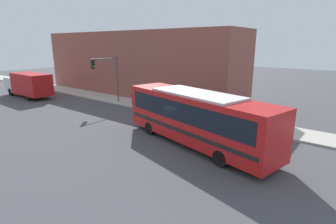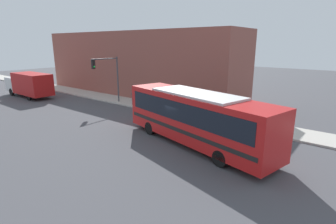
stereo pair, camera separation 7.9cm
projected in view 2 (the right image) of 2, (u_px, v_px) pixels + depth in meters
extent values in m
plane|color=#47474C|center=(189.00, 143.00, 17.03)|extent=(120.00, 120.00, 0.00)
cube|color=#B7B2A8|center=(85.00, 93.00, 33.48)|extent=(2.86, 70.00, 0.14)
cube|color=brown|center=(136.00, 63.00, 32.95)|extent=(6.00, 28.15, 7.66)
cube|color=red|center=(196.00, 117.00, 16.27)|extent=(5.05, 11.30, 2.86)
cube|color=black|center=(196.00, 109.00, 16.14)|extent=(4.89, 10.45, 1.17)
cube|color=black|center=(196.00, 127.00, 16.43)|extent=(4.99, 10.88, 0.24)
cube|color=silver|center=(197.00, 94.00, 15.90)|extent=(3.70, 6.44, 0.16)
cylinder|color=black|center=(175.00, 122.00, 19.89)|extent=(0.48, 0.95, 0.91)
cylinder|color=black|center=(150.00, 128.00, 18.52)|extent=(0.48, 0.95, 0.91)
cylinder|color=black|center=(247.00, 148.00, 15.00)|extent=(0.48, 0.95, 0.91)
cylinder|color=black|center=(220.00, 158.00, 13.63)|extent=(0.48, 0.95, 0.91)
cube|color=#B21919|center=(32.00, 84.00, 30.78)|extent=(2.36, 5.60, 2.43)
cube|color=silver|center=(18.00, 84.00, 33.19)|extent=(2.24, 2.18, 1.71)
cylinder|color=black|center=(12.00, 92.00, 32.39)|extent=(0.25, 0.90, 0.90)
cylinder|color=black|center=(29.00, 96.00, 29.67)|extent=(0.25, 0.90, 0.90)
cylinder|color=red|center=(191.00, 113.00, 22.72)|extent=(0.22, 0.22, 0.60)
sphere|color=red|center=(191.00, 109.00, 22.62)|extent=(0.21, 0.21, 0.21)
cylinder|color=red|center=(192.00, 113.00, 22.64)|extent=(0.10, 0.13, 0.10)
cylinder|color=#47474C|center=(118.00, 80.00, 27.98)|extent=(0.16, 0.16, 4.79)
cylinder|color=#47474C|center=(105.00, 59.00, 26.20)|extent=(3.20, 0.11, 0.11)
cube|color=black|center=(93.00, 64.00, 25.25)|extent=(0.30, 0.24, 0.90)
sphere|color=#19D83F|center=(94.00, 67.00, 25.22)|extent=(0.18, 0.18, 0.18)
cylinder|color=#47474C|center=(132.00, 100.00, 27.00)|extent=(0.06, 0.06, 1.02)
cylinder|color=#4C4C51|center=(132.00, 94.00, 26.84)|extent=(0.14, 0.14, 0.22)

